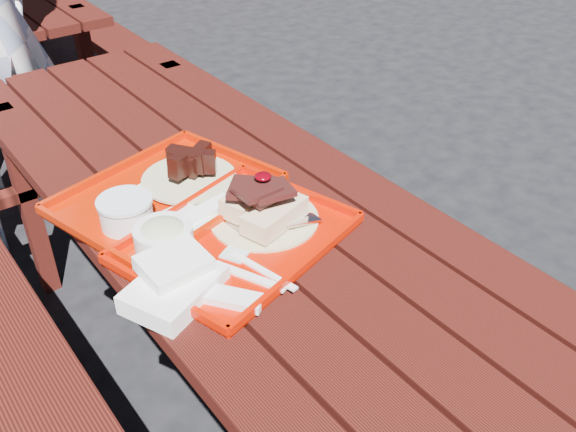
# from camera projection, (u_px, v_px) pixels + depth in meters

# --- Properties ---
(ground) EXTENTS (60.00, 60.00, 0.00)m
(ground) POSITION_uv_depth(u_px,v_px,m) (259.00, 412.00, 1.98)
(ground) COLOR black
(ground) RESTS_ON ground
(picnic_table_near) EXTENTS (1.41, 2.40, 0.75)m
(picnic_table_near) POSITION_uv_depth(u_px,v_px,m) (253.00, 272.00, 1.66)
(picnic_table_near) COLOR #41110C
(picnic_table_near) RESTS_ON ground
(near_tray) EXTENTS (0.56, 0.49, 0.15)m
(near_tray) POSITION_uv_depth(u_px,v_px,m) (229.00, 227.00, 1.43)
(near_tray) COLOR #BC1100
(near_tray) RESTS_ON picnic_table_near
(far_tray) EXTENTS (0.57, 0.49, 0.08)m
(far_tray) POSITION_uv_depth(u_px,v_px,m) (167.00, 193.00, 1.57)
(far_tray) COLOR #AF1800
(far_tray) RESTS_ON picnic_table_near
(white_cloth) EXTENTS (0.23, 0.20, 0.08)m
(white_cloth) POSITION_uv_depth(u_px,v_px,m) (174.00, 282.00, 1.28)
(white_cloth) COLOR white
(white_cloth) RESTS_ON picnic_table_near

